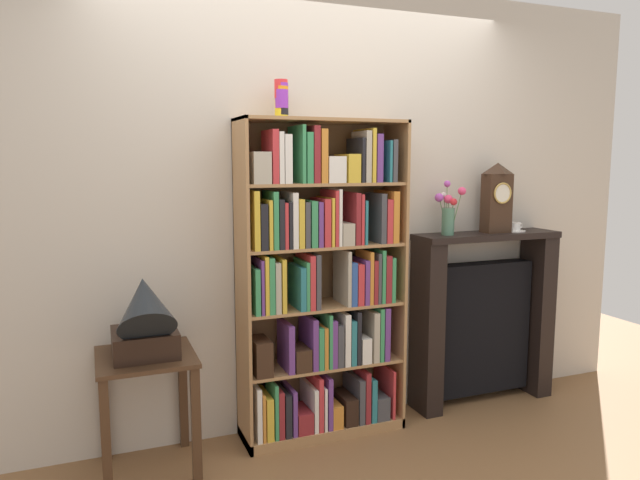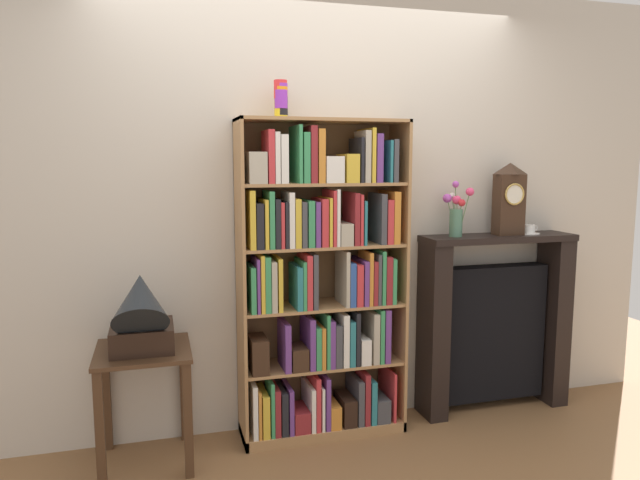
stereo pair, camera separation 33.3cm
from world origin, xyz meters
The scene contains 10 objects.
ground_plane centered at (0.00, 0.00, -0.01)m, with size 7.52×6.40×0.02m, color brown.
wall_back centered at (0.08, 0.31, 1.32)m, with size 4.52×0.08×2.63m, color beige.
bookshelf centered at (-0.01, 0.11, 0.87)m, with size 0.96×0.31×1.83m.
cup_stack centered at (-0.23, 0.15, 1.94)m, with size 0.08×0.08×0.21m.
side_table_left centered at (-1.00, 0.03, 0.47)m, with size 0.48×0.49×0.63m.
gramophone centered at (-1.00, -0.03, 0.83)m, with size 0.32×0.45×0.49m.
fireplace_mantel centered at (1.16, 0.16, 0.56)m, with size 0.99×0.26×1.14m.
mantel_clock centered at (1.23, 0.14, 1.37)m, with size 0.18×0.12×0.45m.
flower_vase centered at (0.86, 0.15, 1.29)m, with size 0.14×0.18×0.34m.
teacup_with_saucer centered at (1.38, 0.14, 1.17)m, with size 0.15×0.15×0.06m.
Camera 2 is at (-0.91, -3.05, 1.60)m, focal length 32.75 mm.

